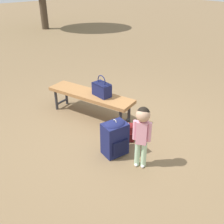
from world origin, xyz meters
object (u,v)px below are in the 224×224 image
Objects in this scene: park_bench at (90,96)px; handbag at (102,89)px; child_standing at (142,129)px; backpack_large at (115,137)px; backpack_small at (128,131)px.

handbag reaches higher than park_bench.
park_bench is 1.56m from child_standing.
child_standing is (1.31, -0.39, 0.01)m from handbag.
backpack_large is at bearing -168.64° from child_standing.
park_bench is at bearing -155.42° from handbag.
backpack_large is at bearing -73.06° from backpack_small.
handbag is 0.89m from backpack_small.
park_bench is 1.01m from backpack_small.
child_standing reaches higher than park_bench.
handbag is at bearing 24.58° from park_bench.
handbag is at bearing 172.22° from backpack_small.
handbag is at bearing 163.30° from child_standing.
backpack_large is 1.80× the size of backpack_small.
child_standing is at bearing -16.70° from handbag.
child_standing is (1.52, -0.30, 0.19)m from park_bench.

